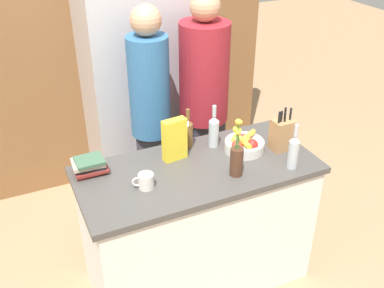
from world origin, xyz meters
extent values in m
plane|color=#A37F5B|center=(0.00, 0.00, 0.00)|extent=(14.00, 14.00, 0.00)
cube|color=silver|center=(0.00, 0.00, 0.44)|extent=(1.43, 0.66, 0.89)
cube|color=#474442|center=(0.00, 0.00, 0.91)|extent=(1.49, 0.69, 0.04)
cube|color=brown|center=(0.00, 1.58, 1.30)|extent=(2.69, 0.12, 2.60)
cube|color=#B7B7BC|center=(0.05, 1.22, 0.94)|extent=(0.87, 0.60, 1.89)
cylinder|color=#B7B7BC|center=(-0.01, 0.91, 1.04)|extent=(0.02, 0.02, 1.04)
cylinder|color=silver|center=(0.36, 0.06, 0.96)|extent=(0.26, 0.26, 0.06)
torus|color=silver|center=(0.36, 0.06, 0.99)|extent=(0.26, 0.26, 0.03)
sphere|color=#99B233|center=(0.36, 0.05, 0.99)|extent=(0.08, 0.08, 0.08)
sphere|color=red|center=(0.29, 0.03, 0.99)|extent=(0.07, 0.07, 0.07)
sphere|color=#99B233|center=(0.32, 0.09, 0.99)|extent=(0.07, 0.07, 0.07)
sphere|color=red|center=(0.37, 0.10, 0.99)|extent=(0.08, 0.08, 0.08)
sphere|color=red|center=(0.38, 0.00, 0.99)|extent=(0.08, 0.08, 0.08)
cylinder|color=yellow|center=(0.34, 0.04, 1.01)|extent=(0.03, 0.18, 0.03)
cylinder|color=yellow|center=(0.39, 0.07, 1.02)|extent=(0.16, 0.11, 0.03)
cube|color=#A87A4C|center=(0.59, -0.02, 1.03)|extent=(0.13, 0.11, 0.21)
cylinder|color=black|center=(0.54, -0.04, 1.17)|extent=(0.01, 0.01, 0.09)
cylinder|color=black|center=(0.57, -0.03, 1.17)|extent=(0.01, 0.01, 0.08)
cylinder|color=black|center=(0.59, -0.04, 1.16)|extent=(0.01, 0.01, 0.07)
cylinder|color=black|center=(0.61, -0.01, 1.17)|extent=(0.01, 0.01, 0.09)
cylinder|color=black|center=(0.63, -0.03, 1.17)|extent=(0.01, 0.01, 0.09)
cylinder|color=#4C2D1E|center=(0.17, -0.16, 1.02)|extent=(0.08, 0.08, 0.18)
cylinder|color=#477538|center=(0.18, -0.16, 1.17)|extent=(0.01, 0.01, 0.12)
sphere|color=gold|center=(0.18, -0.16, 1.23)|extent=(0.02, 0.02, 0.02)
cylinder|color=#477538|center=(0.18, -0.16, 1.17)|extent=(0.02, 0.01, 0.14)
sphere|color=gold|center=(0.18, -0.15, 1.24)|extent=(0.02, 0.02, 0.02)
cylinder|color=#477538|center=(0.17, -0.16, 1.17)|extent=(0.02, 0.02, 0.12)
sphere|color=gold|center=(0.17, -0.15, 1.23)|extent=(0.04, 0.04, 0.04)
cylinder|color=#477538|center=(0.17, -0.16, 1.20)|extent=(0.01, 0.01, 0.18)
sphere|color=gold|center=(0.17, -0.17, 1.28)|extent=(0.04, 0.04, 0.04)
cylinder|color=#477538|center=(0.17, -0.17, 1.16)|extent=(0.01, 0.01, 0.11)
sphere|color=gold|center=(0.17, -0.17, 1.22)|extent=(0.03, 0.03, 0.03)
cylinder|color=#477538|center=(0.18, -0.17, 1.20)|extent=(0.02, 0.01, 0.18)
sphere|color=gold|center=(0.18, -0.18, 1.28)|extent=(0.02, 0.02, 0.02)
cube|color=yellow|center=(-0.09, 0.15, 1.06)|extent=(0.16, 0.08, 0.28)
cylinder|color=silver|center=(-0.36, -0.07, 0.97)|extent=(0.09, 0.09, 0.09)
torus|color=silver|center=(-0.41, -0.06, 0.97)|extent=(0.06, 0.03, 0.06)
cube|color=maroon|center=(-0.62, 0.22, 0.94)|extent=(0.17, 0.12, 0.02)
cube|color=maroon|center=(-0.61, 0.21, 0.95)|extent=(0.20, 0.14, 0.02)
cube|color=#232328|center=(-0.61, 0.22, 0.97)|extent=(0.19, 0.15, 0.02)
cube|color=#B7A88E|center=(-0.62, 0.23, 1.00)|extent=(0.19, 0.16, 0.02)
cube|color=#3D6047|center=(-0.61, 0.21, 1.02)|extent=(0.17, 0.15, 0.02)
cylinder|color=brown|center=(0.05, 0.25, 1.01)|extent=(0.06, 0.06, 0.17)
cone|color=brown|center=(0.05, 0.25, 1.11)|extent=(0.06, 0.06, 0.03)
cylinder|color=brown|center=(0.05, 0.25, 1.16)|extent=(0.02, 0.02, 0.07)
cylinder|color=#B2BCC1|center=(0.52, -0.24, 1.02)|extent=(0.06, 0.06, 0.18)
cone|color=#B2BCC1|center=(0.52, -0.24, 1.13)|extent=(0.06, 0.06, 0.04)
cylinder|color=#B2BCC1|center=(0.52, -0.24, 1.18)|extent=(0.02, 0.02, 0.08)
cylinder|color=#B2BCC1|center=(0.21, 0.19, 1.02)|extent=(0.07, 0.07, 0.18)
cone|color=#B2BCC1|center=(0.21, 0.19, 1.13)|extent=(0.07, 0.07, 0.04)
cylinder|color=#B2BCC1|center=(0.21, 0.19, 1.18)|extent=(0.03, 0.03, 0.08)
cube|color=#383842|center=(-0.06, 0.66, 0.43)|extent=(0.26, 0.22, 0.86)
cylinder|color=#2D6093|center=(-0.06, 0.66, 1.22)|extent=(0.29, 0.29, 0.72)
sphere|color=tan|center=(-0.06, 0.66, 1.68)|extent=(0.21, 0.21, 0.21)
cube|color=#383842|center=(0.36, 0.67, 0.44)|extent=(0.31, 0.24, 0.88)
cylinder|color=maroon|center=(0.36, 0.67, 1.25)|extent=(0.37, 0.37, 0.73)
sphere|color=tan|center=(0.36, 0.67, 1.72)|extent=(0.21, 0.21, 0.21)
camera|label=1|loc=(-1.00, -2.08, 2.45)|focal=42.00mm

